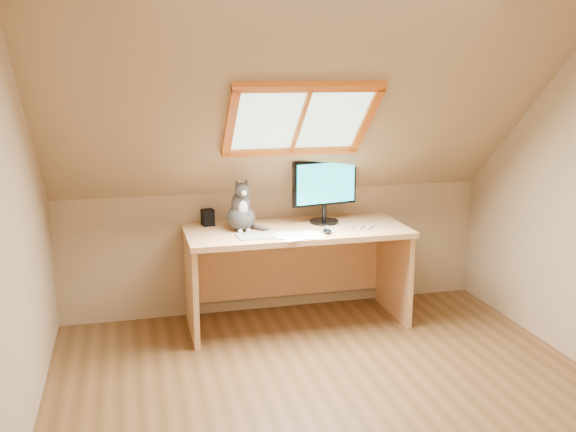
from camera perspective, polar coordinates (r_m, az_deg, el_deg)
name	(u,v)px	position (r m, az deg, el deg)	size (l,w,h in m)	color
ground	(345,412)	(3.94, 5.12, -16.94)	(3.50, 3.50, 0.00)	brown
room_shell	(357,173)	(3.37, 6.13, 3.82)	(3.52, 3.52, 2.41)	#A28261
desk	(294,254)	(5.03, 0.56, -3.44)	(1.69, 0.74, 0.77)	tan
monitor	(325,187)	(5.01, 3.29, 2.57)	(0.54, 0.23, 0.50)	black
cat	(241,211)	(4.83, -4.21, 0.41)	(0.24, 0.28, 0.40)	#433E3B
desk_speaker	(208,217)	(5.01, -7.15, -0.12)	(0.09, 0.09, 0.13)	black
graphics_tablet	(256,236)	(4.66, -2.86, -1.78)	(0.27, 0.19, 0.01)	#B2B2B7
mouse	(327,231)	(4.75, 3.52, -1.35)	(0.06, 0.11, 0.03)	black
papers	(302,236)	(4.65, 1.25, -1.81)	(0.35, 0.30, 0.01)	white
cables	(347,228)	(4.90, 5.27, -1.10)	(0.51, 0.26, 0.01)	silver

